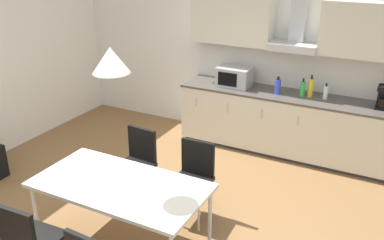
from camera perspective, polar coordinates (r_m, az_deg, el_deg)
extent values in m
cube|color=brown|center=(4.90, -7.16, -13.04)|extent=(7.96, 8.07, 0.02)
cube|color=silver|center=(6.57, 5.96, 9.75)|extent=(6.36, 0.10, 2.76)
cube|color=#333333|center=(6.42, 11.96, -3.83)|extent=(2.91, 0.58, 0.05)
cube|color=beige|center=(6.25, 12.27, -0.33)|extent=(3.03, 0.63, 0.80)
cube|color=#4C4742|center=(6.10, 12.59, 3.27)|extent=(3.05, 0.65, 0.03)
cube|color=silver|center=(6.30, 0.51, 2.38)|extent=(0.01, 0.01, 0.14)
cube|color=silver|center=(6.10, 4.74, 1.62)|extent=(0.01, 0.01, 0.14)
cube|color=silver|center=(5.94, 9.22, 0.79)|extent=(0.01, 0.01, 0.14)
cube|color=silver|center=(5.82, 13.92, -0.07)|extent=(0.01, 0.01, 0.14)
cube|color=silver|center=(6.29, 13.58, 6.66)|extent=(3.03, 0.02, 0.57)
cube|color=beige|center=(6.28, 5.41, 13.28)|extent=(1.19, 0.34, 0.69)
cube|color=beige|center=(5.85, 22.66, 10.98)|extent=(1.19, 0.34, 0.69)
cube|color=#B7BABF|center=(6.04, 13.45, 9.52)|extent=(0.66, 0.40, 0.10)
cube|color=#B7BABF|center=(6.08, 14.01, 12.66)|extent=(0.20, 0.16, 0.64)
cube|color=#ADADB2|center=(6.29, 5.68, 5.78)|extent=(0.48, 0.34, 0.28)
cube|color=black|center=(6.15, 4.72, 5.42)|extent=(0.29, 0.01, 0.20)
cube|color=black|center=(5.93, 24.02, 1.48)|extent=(0.18, 0.18, 0.02)
cylinder|color=black|center=(5.89, 24.12, 2.09)|extent=(0.12, 0.12, 0.12)
cube|color=black|center=(5.94, 24.28, 2.92)|extent=(0.16, 0.08, 0.30)
cylinder|color=green|center=(6.01, 14.53, 4.01)|extent=(0.06, 0.06, 0.21)
cylinder|color=black|center=(5.97, 14.65, 5.17)|extent=(0.03, 0.03, 0.05)
cylinder|color=yellow|center=(6.03, 15.55, 4.15)|extent=(0.07, 0.07, 0.25)
cylinder|color=black|center=(5.98, 15.70, 5.54)|extent=(0.03, 0.03, 0.06)
cylinder|color=white|center=(6.01, 17.39, 3.51)|extent=(0.06, 0.06, 0.18)
cylinder|color=black|center=(5.98, 17.51, 4.49)|extent=(0.02, 0.02, 0.04)
cylinder|color=blue|center=(6.05, 11.36, 4.36)|extent=(0.08, 0.08, 0.20)
cylinder|color=black|center=(6.01, 11.45, 5.47)|extent=(0.03, 0.03, 0.04)
cube|color=silver|center=(4.14, -9.56, -8.59)|extent=(1.66, 0.86, 0.04)
cylinder|color=silver|center=(4.57, -20.05, -11.89)|extent=(0.04, 0.04, 0.69)
cylinder|color=silver|center=(5.01, -13.91, -7.92)|extent=(0.04, 0.04, 0.69)
cylinder|color=silver|center=(4.27, 2.39, -13.05)|extent=(0.04, 0.04, 0.69)
cube|color=black|center=(4.97, -7.83, -6.23)|extent=(0.43, 0.43, 0.04)
cube|color=black|center=(4.99, -6.66, -3.19)|extent=(0.38, 0.07, 0.40)
cylinder|color=silver|center=(4.88, -7.39, -9.98)|extent=(0.02, 0.02, 0.43)
cylinder|color=silver|center=(5.08, -10.42, -8.81)|extent=(0.02, 0.02, 0.43)
cylinder|color=silver|center=(5.11, -4.99, -8.27)|extent=(0.02, 0.02, 0.43)
cylinder|color=silver|center=(5.30, -7.97, -7.23)|extent=(0.02, 0.02, 0.43)
cube|color=black|center=(4.63, -0.14, -8.36)|extent=(0.42, 0.42, 0.04)
cube|color=black|center=(4.66, 0.79, -5.00)|extent=(0.38, 0.06, 0.40)
cylinder|color=silver|center=(4.57, 0.91, -12.35)|extent=(0.02, 0.02, 0.43)
cylinder|color=silver|center=(4.69, -2.96, -11.33)|extent=(0.02, 0.02, 0.43)
cylinder|color=silver|center=(4.83, 2.59, -10.24)|extent=(0.02, 0.02, 0.43)
cylinder|color=silver|center=(4.94, -1.10, -9.34)|extent=(0.02, 0.02, 0.43)
cube|color=black|center=(4.07, -20.04, -14.77)|extent=(0.42, 0.42, 0.04)
cube|color=black|center=(3.85, -22.36, -13.48)|extent=(0.38, 0.06, 0.40)
cone|color=silver|center=(3.67, -10.78, 7.84)|extent=(0.32, 0.32, 0.22)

